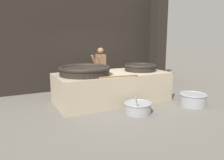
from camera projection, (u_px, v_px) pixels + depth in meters
name	position (u px, v px, depth m)	size (l,w,h in m)	color
ground_plane	(112.00, 101.00, 7.15)	(60.00, 60.00, 0.00)	#666059
back_wall	(86.00, 38.00, 8.78)	(7.72, 0.24, 4.06)	black
support_pillar	(158.00, 38.00, 9.30)	(0.50, 0.50, 4.06)	black
hearth_platform	(112.00, 87.00, 7.06)	(3.58, 1.69, 0.93)	tan
giant_wok_near	(85.00, 70.00, 6.55)	(1.55, 1.55, 0.27)	black
giant_wok_far	(140.00, 67.00, 7.41)	(1.08, 1.08, 0.22)	black
stirring_paddle	(116.00, 77.00, 6.20)	(1.49, 0.20, 0.04)	brown
cook	(100.00, 68.00, 8.17)	(0.43, 0.64, 1.68)	brown
prep_bowl_vegetables	(138.00, 107.00, 5.96)	(0.77, 0.86, 0.61)	gray
prep_bowl_meat	(193.00, 99.00, 6.61)	(0.81, 0.81, 0.38)	gray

